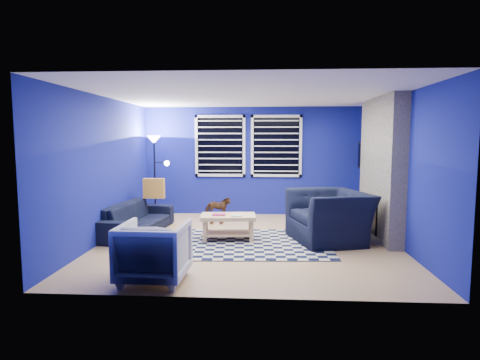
# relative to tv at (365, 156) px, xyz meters

# --- Properties ---
(floor) EXTENTS (5.00, 5.00, 0.00)m
(floor) POSITION_rel_tv_xyz_m (-2.45, -2.00, -1.40)
(floor) COLOR tan
(floor) RESTS_ON ground
(ceiling) EXTENTS (5.00, 5.00, 0.00)m
(ceiling) POSITION_rel_tv_xyz_m (-2.45, -2.00, 1.10)
(ceiling) COLOR white
(ceiling) RESTS_ON wall_back
(wall_back) EXTENTS (5.00, 0.00, 5.00)m
(wall_back) POSITION_rel_tv_xyz_m (-2.45, 0.50, -0.15)
(wall_back) COLOR navy
(wall_back) RESTS_ON floor
(wall_left) EXTENTS (0.00, 5.00, 5.00)m
(wall_left) POSITION_rel_tv_xyz_m (-4.95, -2.00, -0.15)
(wall_left) COLOR navy
(wall_left) RESTS_ON floor
(wall_right) EXTENTS (0.00, 5.00, 5.00)m
(wall_right) POSITION_rel_tv_xyz_m (0.05, -2.00, -0.15)
(wall_right) COLOR navy
(wall_right) RESTS_ON floor
(fireplace) EXTENTS (0.65, 2.00, 2.50)m
(fireplace) POSITION_rel_tv_xyz_m (-0.09, -1.50, -0.20)
(fireplace) COLOR gray
(fireplace) RESTS_ON floor
(window_left) EXTENTS (1.17, 0.06, 1.42)m
(window_left) POSITION_rel_tv_xyz_m (-3.20, 0.46, 0.20)
(window_left) COLOR black
(window_left) RESTS_ON wall_back
(window_right) EXTENTS (1.17, 0.06, 1.42)m
(window_right) POSITION_rel_tv_xyz_m (-1.90, 0.46, 0.20)
(window_right) COLOR black
(window_right) RESTS_ON wall_back
(tv) EXTENTS (0.07, 1.00, 0.58)m
(tv) POSITION_rel_tv_xyz_m (0.00, 0.00, 0.00)
(tv) COLOR black
(tv) RESTS_ON wall_right
(rug) EXTENTS (2.60, 2.13, 0.02)m
(rug) POSITION_rel_tv_xyz_m (-2.35, -2.16, -1.39)
(rug) COLOR black
(rug) RESTS_ON floor
(sofa) EXTENTS (2.03, 0.98, 0.57)m
(sofa) POSITION_rel_tv_xyz_m (-4.55, -1.55, -1.11)
(sofa) COLOR black
(sofa) RESTS_ON floor
(armchair_big) EXTENTS (1.61, 1.50, 0.87)m
(armchair_big) POSITION_rel_tv_xyz_m (-1.04, -1.91, -0.97)
(armchair_big) COLOR black
(armchair_big) RESTS_ON floor
(armchair_bent) EXTENTS (0.83, 0.86, 0.75)m
(armchair_bent) POSITION_rel_tv_xyz_m (-3.54, -4.01, -1.02)
(armchair_bent) COLOR gray
(armchair_bent) RESTS_ON floor
(rocking_horse) EXTENTS (0.30, 0.57, 0.46)m
(rocking_horse) POSITION_rel_tv_xyz_m (-3.16, -0.39, -1.10)
(rocking_horse) COLOR #472716
(rocking_horse) RESTS_ON floor
(coffee_table) EXTENTS (0.99, 0.62, 0.47)m
(coffee_table) POSITION_rel_tv_xyz_m (-2.80, -1.96, -1.07)
(coffee_table) COLOR #E0B17E
(coffee_table) RESTS_ON rug
(cabinet) EXTENTS (0.60, 0.48, 0.53)m
(cabinet) POSITION_rel_tv_xyz_m (-0.61, 0.25, -1.16)
(cabinet) COLOR #E0B17E
(cabinet) RESTS_ON floor
(floor_lamp) EXTENTS (0.50, 0.31, 1.84)m
(floor_lamp) POSITION_rel_tv_xyz_m (-4.58, -0.10, 0.11)
(floor_lamp) COLOR black
(floor_lamp) RESTS_ON floor
(throw_pillow) EXTENTS (0.43, 0.13, 0.40)m
(throw_pillow) POSITION_rel_tv_xyz_m (-4.40, -0.90, -0.63)
(throw_pillow) COLOR #C0832D
(throw_pillow) RESTS_ON sofa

